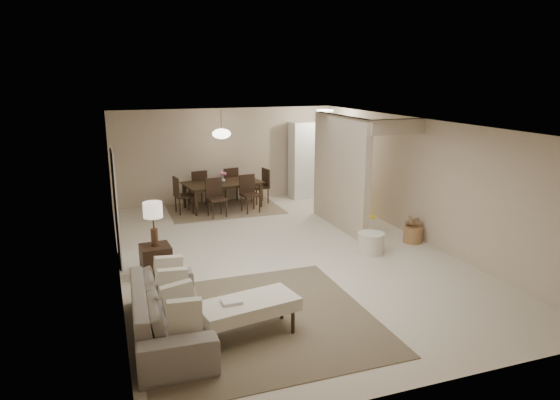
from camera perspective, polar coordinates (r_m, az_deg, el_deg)
name	(u,v)px	position (r m, az deg, el deg)	size (l,w,h in m)	color
floor	(283,254)	(9.66, 0.29, -6.14)	(9.00, 9.00, 0.00)	beige
ceiling	(283,123)	(9.10, 0.31, 8.79)	(9.00, 9.00, 0.00)	white
back_wall	(226,155)	(13.55, -6.19, 5.12)	(6.00, 6.00, 0.00)	#BEAB90
left_wall	(114,204)	(8.78, -18.46, -0.42)	(9.00, 9.00, 0.00)	#BEAB90
right_wall	(419,180)	(10.67, 15.64, 2.27)	(9.00, 9.00, 0.00)	#BEAB90
partition	(340,172)	(11.12, 6.87, 3.15)	(0.15, 2.50, 2.50)	#BEAB90
doorway	(116,208)	(9.42, -18.27, -0.90)	(0.04, 0.90, 2.04)	black
pantry_cabinet	(311,160)	(13.98, 3.61, 4.62)	(1.20, 0.55, 2.10)	white
flush_light	(325,111)	(12.93, 5.17, 10.12)	(0.44, 0.44, 0.05)	white
living_rug	(256,320)	(7.19, -2.71, -13.53)	(3.20, 3.20, 0.01)	brown
sofa	(169,311)	(6.83, -12.57, -12.29)	(0.91, 2.33, 0.68)	slate
ottoman_bench	(248,307)	(6.72, -3.65, -12.09)	(1.40, 0.82, 0.47)	beige
side_table	(156,261)	(8.81, -13.99, -6.75)	(0.49, 0.49, 0.54)	black
table_lamp	(153,214)	(8.55, -14.31, -1.53)	(0.32, 0.32, 0.76)	#4B3120
round_pouf	(371,243)	(9.78, 10.34, -4.88)	(0.51, 0.51, 0.40)	beige
wicker_basket	(413,235)	(10.60, 14.94, -3.85)	(0.38, 0.38, 0.32)	#98653C
dining_rug	(224,208)	(12.97, -6.46, -0.90)	(2.80, 2.10, 0.01)	#79614B
dining_table	(223,195)	(12.89, -6.50, 0.54)	(1.94, 1.08, 0.68)	black
dining_chairs	(223,191)	(12.86, -6.52, 1.08)	(2.53, 1.99, 0.93)	black
vase	(223,180)	(12.80, -6.55, 2.32)	(0.13, 0.13, 0.14)	silver
yellow_mat	(357,217)	(12.19, 8.84, -1.96)	(0.84, 0.51, 0.01)	yellow
pendant_light	(222,134)	(12.62, -6.70, 7.53)	(0.46, 0.46, 0.71)	#4B3120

